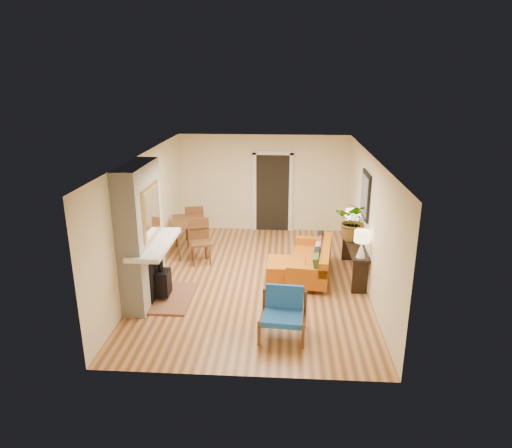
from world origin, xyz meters
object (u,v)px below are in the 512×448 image
at_px(lamp_near, 362,241).
at_px(houseplant, 355,221).
at_px(sofa, 314,261).
at_px(lamp_far, 352,218).
at_px(dining_table, 193,226).
at_px(blue_chair, 283,310).
at_px(ottoman, 286,269).
at_px(console_table, 355,250).

distance_m(lamp_near, houseplant, 0.97).
height_order(sofa, lamp_far, lamp_far).
distance_m(sofa, lamp_near, 1.32).
bearing_deg(dining_table, lamp_near, -26.93).
xyz_separation_m(blue_chair, dining_table, (-2.17, 3.47, 0.24)).
bearing_deg(ottoman, lamp_far, 34.13).
bearing_deg(dining_table, console_table, -16.90).
bearing_deg(console_table, houseplant, 92.58).
height_order(lamp_near, houseplant, houseplant).
xyz_separation_m(ottoman, blue_chair, (-0.04, -2.08, 0.19)).
xyz_separation_m(ottoman, lamp_near, (1.43, -0.45, 0.83)).
height_order(ottoman, lamp_far, lamp_far).
bearing_deg(blue_chair, ottoman, 88.80).
xyz_separation_m(console_table, lamp_far, (0.00, 0.68, 0.49)).
height_order(dining_table, lamp_near, lamp_near).
bearing_deg(console_table, lamp_far, 90.00).
relative_size(blue_chair, houseplant, 0.93).
xyz_separation_m(lamp_far, houseplant, (-0.01, -0.45, 0.09)).
distance_m(console_table, lamp_near, 0.89).
distance_m(dining_table, lamp_near, 4.11).
bearing_deg(sofa, console_table, 3.21).
xyz_separation_m(lamp_near, houseplant, (-0.01, 0.97, 0.09)).
bearing_deg(lamp_near, dining_table, 153.07).
xyz_separation_m(console_table, lamp_near, (0.00, -0.74, 0.49)).
relative_size(console_table, houseplant, 2.17).
distance_m(ottoman, lamp_near, 1.72).
bearing_deg(dining_table, sofa, -22.44).
bearing_deg(lamp_far, dining_table, 173.27).
distance_m(blue_chair, dining_table, 4.10).
bearing_deg(dining_table, houseplant, -13.68).
relative_size(dining_table, lamp_far, 3.52).
bearing_deg(houseplant, blue_chair, -119.47).
relative_size(dining_table, lamp_near, 3.52).
distance_m(dining_table, console_table, 3.81).
bearing_deg(lamp_near, console_table, 90.00).
distance_m(lamp_far, houseplant, 0.46).
relative_size(ottoman, console_table, 0.43).
distance_m(blue_chair, lamp_far, 3.44).
bearing_deg(blue_chair, houseplant, 60.53).
bearing_deg(blue_chair, console_table, 58.10).
bearing_deg(ottoman, console_table, 11.55).
distance_m(console_table, houseplant, 0.62).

